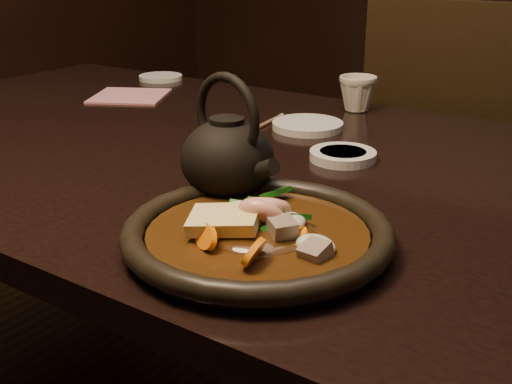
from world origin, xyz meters
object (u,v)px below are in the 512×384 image
Objects in this scene: table at (209,188)px; plate at (258,235)px; teapot at (228,155)px; tea_cup at (358,92)px; chair at (464,186)px.

plate is at bearing -43.66° from table.
plate is 1.83× the size of teapot.
tea_cup is (-0.19, 0.65, 0.02)m from plate.
tea_cup is at bearing 109.44° from teapot.
table is at bearing 136.34° from plate.
chair reaches higher than plate.
plate is (0.03, -0.94, 0.24)m from chair.
teapot is (0.08, -0.55, 0.02)m from tea_cup.
chair is 5.75× the size of teapot.
teapot is at bearing 139.21° from plate.
tea_cup is (-0.16, -0.29, 0.26)m from chair.
tea_cup is at bearing 106.53° from plate.
table is 0.73m from chair.
tea_cup is (0.10, 0.37, 0.12)m from table.
teapot is at bearing -45.39° from table.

